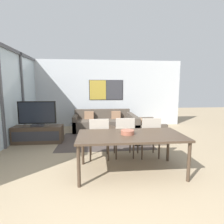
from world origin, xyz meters
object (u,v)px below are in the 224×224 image
at_px(tv_console, 38,134).
at_px(sofa_side, 142,131).
at_px(sofa_main, 103,123).
at_px(dining_table, 131,138).
at_px(coffee_table, 105,131).
at_px(dining_chair_centre, 124,136).
at_px(television, 37,114).
at_px(dining_chair_left, 99,137).
at_px(dining_chair_right, 149,136).
at_px(fruit_bowl, 128,132).

distance_m(tv_console, sofa_side, 3.20).
bearing_deg(sofa_main, dining_table, -83.70).
height_order(sofa_side, coffee_table, sofa_side).
bearing_deg(dining_table, sofa_side, 69.26).
bearing_deg(dining_chair_centre, television, 150.13).
bearing_deg(television, dining_chair_centre, -29.87).
relative_size(tv_console, dining_chair_left, 1.49).
bearing_deg(dining_table, coffee_table, 100.38).
bearing_deg(sofa_main, dining_chair_left, -93.90).
xyz_separation_m(dining_chair_right, fruit_bowl, (-0.64, -0.65, 0.28)).
distance_m(tv_console, dining_chair_right, 3.30).
bearing_deg(tv_console, sofa_main, 35.69).
distance_m(sofa_main, sofa_side, 1.83).
distance_m(sofa_main, fruit_bowl, 3.56).
bearing_deg(fruit_bowl, sofa_main, 95.45).
bearing_deg(coffee_table, television, -179.29).
distance_m(tv_console, sofa_main, 2.45).
relative_size(television, dining_chair_centre, 1.14).
bearing_deg(tv_console, sofa_side, 1.14).
bearing_deg(sofa_side, dining_chair_right, 171.00).
xyz_separation_m(sofa_side, dining_table, (-0.82, -2.17, 0.42)).
distance_m(dining_chair_left, dining_chair_centre, 0.59).
relative_size(television, dining_chair_right, 1.14).
bearing_deg(coffee_table, fruit_bowl, -80.95).
relative_size(tv_console, fruit_bowl, 5.47).
xyz_separation_m(dining_table, dining_chair_left, (-0.58, 0.68, -0.17)).
xyz_separation_m(tv_console, dining_chair_right, (2.97, -1.43, 0.26)).
distance_m(tv_console, dining_chair_centre, 2.76).
height_order(television, fruit_bowl, television).
height_order(television, dining_chair_left, television).
bearing_deg(television, tv_console, -90.00).
bearing_deg(tv_console, dining_chair_right, -25.69).
distance_m(dining_chair_left, dining_chair_right, 1.17).
relative_size(coffee_table, dining_chair_left, 0.84).
bearing_deg(tv_console, dining_chair_centre, -29.85).
bearing_deg(tv_console, dining_table, -41.46).
height_order(coffee_table, fruit_bowl, fruit_bowl).
distance_m(dining_chair_centre, dining_chair_right, 0.59).
xyz_separation_m(tv_console, coffee_table, (1.99, 0.03, 0.05)).
bearing_deg(fruit_bowl, television, 138.22).
xyz_separation_m(television, sofa_main, (1.99, 1.43, -0.61)).
height_order(sofa_side, dining_chair_right, dining_chair_right).
bearing_deg(dining_chair_right, dining_chair_centre, 174.11).
relative_size(sofa_side, dining_chair_centre, 1.46).
bearing_deg(sofa_main, dining_chair_centre, -82.06).
height_order(tv_console, fruit_bowl, fruit_bowl).
distance_m(tv_console, dining_table, 3.21).
xyz_separation_m(tv_console, sofa_side, (3.20, 0.06, 0.01)).
bearing_deg(sofa_side, dining_chair_left, 136.65).
height_order(sofa_side, dining_table, sofa_side).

